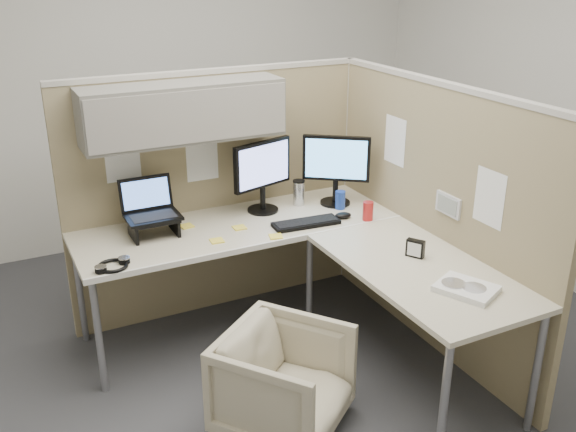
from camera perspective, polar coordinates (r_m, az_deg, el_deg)
name	(u,v)px	position (r m, az deg, el deg)	size (l,w,h in m)	color
ground	(292,364)	(3.94, 0.34, -13.04)	(4.50, 4.50, 0.00)	#343438
partition_back	(202,157)	(4.08, -7.66, 5.21)	(2.00, 0.36, 1.63)	#958662
partition_right	(430,216)	(3.95, 12.54, -0.03)	(0.07, 2.03, 1.63)	#958662
desk	(301,248)	(3.74, 1.19, -2.88)	(2.00, 1.98, 0.73)	beige
office_chair	(284,377)	(3.33, -0.37, -14.14)	(0.58, 0.54, 0.60)	#BEAF97
monitor_left	(263,171)	(4.09, -2.28, 4.05)	(0.43, 0.20, 0.47)	black
monitor_right	(336,164)	(4.22, 4.30, 4.59)	(0.37, 0.29, 0.47)	black
laptop_station	(152,214)	(3.87, -12.04, 0.15)	(0.31, 0.27, 0.33)	black
keyboard	(306,223)	(3.95, 1.61, -0.65)	(0.42, 0.14, 0.02)	black
mouse	(343,215)	(4.07, 4.92, 0.05)	(0.11, 0.07, 0.04)	black
travel_mug	(299,192)	(4.25, 0.96, 2.10)	(0.08, 0.08, 0.17)	silver
soda_can_green	(368,211)	(4.04, 7.12, 0.43)	(0.07, 0.07, 0.12)	#B21E1E
soda_can_silver	(340,200)	(4.21, 4.66, 1.43)	(0.07, 0.07, 0.12)	#1E3FA5
sticky_note_b	(276,236)	(3.78, -1.09, -1.83)	(0.08, 0.08, 0.01)	yellow
sticky_note_c	(187,226)	(3.98, -9.01, -0.89)	(0.08, 0.08, 0.01)	yellow
sticky_note_a	(217,241)	(3.75, -6.35, -2.20)	(0.08, 0.08, 0.01)	yellow
sticky_note_d	(239,228)	(3.92, -4.35, -1.03)	(0.08, 0.08, 0.01)	yellow
headphones	(113,265)	(3.54, -15.31, -4.26)	(0.21, 0.21, 0.03)	black
paper_stack	(466,289)	(3.30, 15.57, -6.23)	(0.32, 0.34, 0.03)	white
desk_clock	(415,248)	(3.59, 11.25, -2.85)	(0.09, 0.10, 0.10)	black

